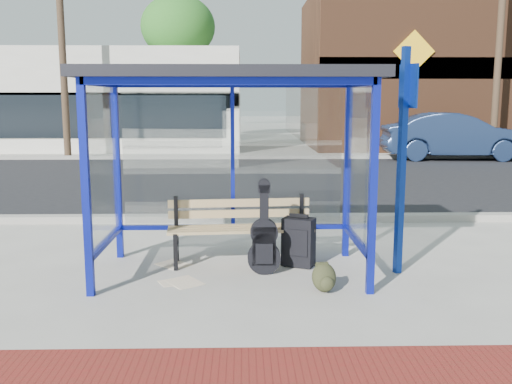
{
  "coord_description": "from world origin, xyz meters",
  "views": [
    {
      "loc": [
        0.14,
        -6.63,
        2.09
      ],
      "look_at": [
        0.29,
        0.2,
        0.96
      ],
      "focal_mm": 40.0,
      "sensor_mm": 36.0,
      "label": 1
    }
  ],
  "objects_px": {
    "bench": "(240,225)",
    "guitar_bag": "(264,242)",
    "suitcase": "(298,242)",
    "parked_car": "(455,136)",
    "backpack": "(324,278)"
  },
  "relations": [
    {
      "from": "bench",
      "to": "guitar_bag",
      "type": "height_order",
      "value": "guitar_bag"
    },
    {
      "from": "suitcase",
      "to": "bench",
      "type": "bearing_deg",
      "value": -170.64
    },
    {
      "from": "backpack",
      "to": "parked_car",
      "type": "xyz_separation_m",
      "value": [
        6.38,
        13.46,
        0.64
      ]
    },
    {
      "from": "bench",
      "to": "suitcase",
      "type": "bearing_deg",
      "value": -18.18
    },
    {
      "from": "guitar_bag",
      "to": "suitcase",
      "type": "xyz_separation_m",
      "value": [
        0.44,
        0.31,
        -0.09
      ]
    },
    {
      "from": "suitcase",
      "to": "parked_car",
      "type": "bearing_deg",
      "value": 85.42
    },
    {
      "from": "backpack",
      "to": "parked_car",
      "type": "distance_m",
      "value": 14.91
    },
    {
      "from": "bench",
      "to": "guitar_bag",
      "type": "bearing_deg",
      "value": -63.8
    },
    {
      "from": "guitar_bag",
      "to": "parked_car",
      "type": "bearing_deg",
      "value": 60.96
    },
    {
      "from": "bench",
      "to": "parked_car",
      "type": "height_order",
      "value": "parked_car"
    },
    {
      "from": "guitar_bag",
      "to": "suitcase",
      "type": "bearing_deg",
      "value": 34.42
    },
    {
      "from": "guitar_bag",
      "to": "backpack",
      "type": "xyz_separation_m",
      "value": [
        0.63,
        -0.67,
        -0.24
      ]
    },
    {
      "from": "guitar_bag",
      "to": "backpack",
      "type": "distance_m",
      "value": 0.95
    },
    {
      "from": "bench",
      "to": "parked_car",
      "type": "relative_size",
      "value": 0.38
    },
    {
      "from": "guitar_bag",
      "to": "bench",
      "type": "bearing_deg",
      "value": 120.26
    }
  ]
}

